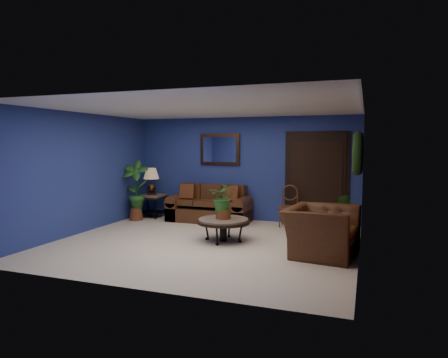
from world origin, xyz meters
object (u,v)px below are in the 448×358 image
(sofa, at_px, (210,209))
(table_lamp, at_px, (151,178))
(coffee_table, at_px, (223,222))
(side_chair, at_px, (289,203))
(end_table, at_px, (152,200))
(armchair, at_px, (322,231))

(sofa, relative_size, table_lamp, 2.99)
(coffee_table, relative_size, side_chair, 1.08)
(end_table, relative_size, armchair, 0.51)
(sofa, distance_m, end_table, 1.60)
(sofa, height_order, table_lamp, table_lamp)
(table_lamp, bearing_deg, sofa, 0.85)
(end_table, bearing_deg, armchair, -25.47)
(coffee_table, xyz_separation_m, end_table, (-2.58, 1.78, 0.06))
(sofa, height_order, side_chair, side_chair)
(sofa, distance_m, table_lamp, 1.74)
(end_table, distance_m, table_lamp, 0.56)
(armchair, bearing_deg, side_chair, 31.13)
(sofa, distance_m, coffee_table, 2.06)
(coffee_table, bearing_deg, sofa, 118.75)
(coffee_table, distance_m, end_table, 3.14)
(sofa, bearing_deg, armchair, -36.88)
(end_table, xyz_separation_m, side_chair, (3.50, 0.07, 0.09))
(sofa, bearing_deg, end_table, -179.15)
(sofa, height_order, armchair, sofa)
(table_lamp, bearing_deg, coffee_table, -34.56)
(coffee_table, height_order, side_chair, side_chair)
(armchair, bearing_deg, sofa, 60.72)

